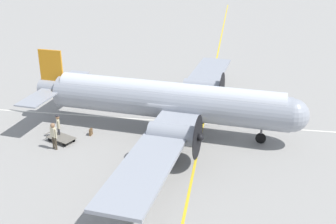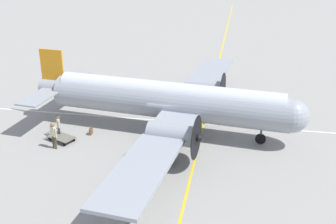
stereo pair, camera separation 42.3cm
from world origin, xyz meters
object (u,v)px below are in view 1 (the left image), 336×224
at_px(crew_foreground, 123,196).
at_px(baggage_cart, 61,138).
at_px(passenger_boarding, 54,133).
at_px(airliner_main, 173,101).
at_px(traffic_cone, 167,149).
at_px(suitcase_near_door, 91,132).
at_px(ramp_agent, 58,124).

xyz_separation_m(crew_foreground, baggage_cart, (7.08, 6.24, -0.73)).
height_order(passenger_boarding, baggage_cart, passenger_boarding).
height_order(airliner_main, traffic_cone, airliner_main).
xyz_separation_m(airliner_main, baggage_cart, (-2.70, 7.24, -2.10)).
bearing_deg(suitcase_near_door, traffic_cone, -106.55).
height_order(airliner_main, ramp_agent, airliner_main).
relative_size(crew_foreground, ramp_agent, 0.95).
relative_size(ramp_agent, traffic_cone, 3.14).
bearing_deg(airliner_main, traffic_cone, -81.88).
xyz_separation_m(crew_foreground, ramp_agent, (7.56, 6.58, 0.08)).
distance_m(crew_foreground, suitcase_near_door, 9.59).
distance_m(crew_foreground, ramp_agent, 10.03).
bearing_deg(crew_foreground, ramp_agent, -58.06).
bearing_deg(baggage_cart, crew_foreground, -24.67).
relative_size(passenger_boarding, traffic_cone, 3.38).
bearing_deg(airliner_main, passenger_boarding, -145.41).
distance_m(crew_foreground, baggage_cart, 9.46).
height_order(crew_foreground, ramp_agent, ramp_agent).
xyz_separation_m(crew_foreground, suitcase_near_door, (8.38, 4.60, -0.77)).
xyz_separation_m(passenger_boarding, traffic_cone, (0.71, -7.29, -0.88)).
bearing_deg(crew_foreground, baggage_cart, -57.67).
distance_m(airliner_main, suitcase_near_door, 6.16).
xyz_separation_m(suitcase_near_door, traffic_cone, (-1.68, -5.67, 0.03)).
relative_size(suitcase_near_door, baggage_cart, 0.23).
bearing_deg(ramp_agent, airliner_main, 75.56).
bearing_deg(traffic_cone, passenger_boarding, 95.56).
height_order(airliner_main, baggage_cart, airliner_main).
xyz_separation_m(ramp_agent, baggage_cart, (-0.49, -0.34, -0.81)).
height_order(airliner_main, passenger_boarding, airliner_main).
relative_size(baggage_cart, traffic_cone, 3.87).
xyz_separation_m(airliner_main, suitcase_near_door, (-1.40, 5.60, -2.14)).
bearing_deg(ramp_agent, suitcase_near_door, 81.68).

